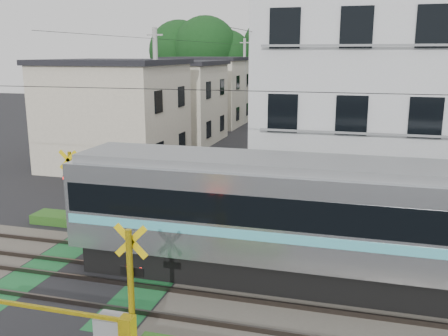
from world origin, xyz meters
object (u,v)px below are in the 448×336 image
(crossing_signal_near, at_px, (115,326))
(crossing_signal_far, at_px, (83,210))
(pedestrian, at_px, (276,119))
(apartment_block, at_px, (385,101))

(crossing_signal_near, bearing_deg, crossing_signal_far, 125.29)
(crossing_signal_near, height_order, pedestrian, crossing_signal_near)
(crossing_signal_near, distance_m, crossing_signal_far, 8.95)
(apartment_block, height_order, pedestrian, apartment_block)
(crossing_signal_far, bearing_deg, apartment_block, 27.78)
(crossing_signal_near, distance_m, apartment_block, 14.95)
(pedestrian, bearing_deg, crossing_signal_far, 76.61)
(crossing_signal_far, relative_size, apartment_block, 0.46)
(crossing_signal_far, height_order, apartment_block, apartment_block)
(crossing_signal_far, bearing_deg, pedestrian, 84.85)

